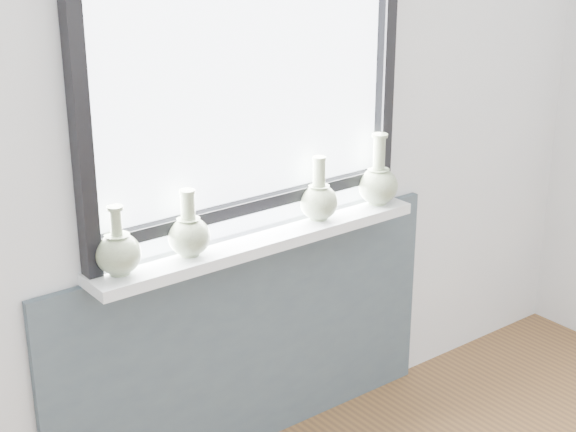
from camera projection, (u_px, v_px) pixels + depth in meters
back_wall at (242, 120)px, 3.06m from camera, size 3.60×0.02×2.60m
apron_panel at (251, 345)px, 3.35m from camera, size 1.70×0.03×0.86m
windowsill at (261, 240)px, 3.14m from camera, size 1.32×0.18×0.04m
window at (248, 82)px, 2.99m from camera, size 1.30×0.06×1.05m
vase_a at (118, 252)px, 2.79m from camera, size 0.15×0.15×0.23m
vase_b at (189, 233)px, 2.93m from camera, size 0.14×0.14×0.23m
vase_c at (319, 199)px, 3.26m from camera, size 0.14×0.14×0.24m
vase_d at (378, 183)px, 3.41m from camera, size 0.16×0.16×0.28m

